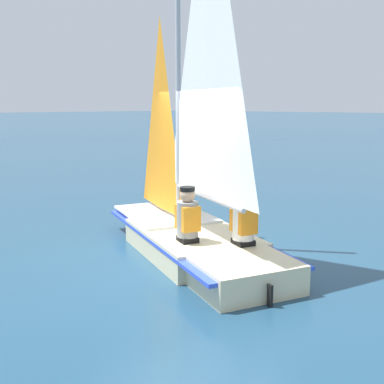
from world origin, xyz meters
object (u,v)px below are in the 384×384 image
at_px(sailboat_main, 192,203).
at_px(sailor_crew, 243,227).
at_px(buoy_marker, 178,172).
at_px(sailor_helm, 188,224).

bearing_deg(sailboat_main, sailor_crew, -161.34).
height_order(sailboat_main, buoy_marker, sailboat_main).
xyz_separation_m(sailboat_main, buoy_marker, (5.34, 5.65, -0.61)).
relative_size(sailor_helm, sailor_crew, 1.00).
bearing_deg(buoy_marker, sailor_crew, -128.98).
height_order(sailboat_main, sailor_crew, sailboat_main).
height_order(sailor_helm, buoy_marker, sailor_helm).
bearing_deg(sailboat_main, sailor_helm, 149.08).
bearing_deg(sailor_helm, sailboat_main, -30.92).
bearing_deg(buoy_marker, sailboat_main, -133.35).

